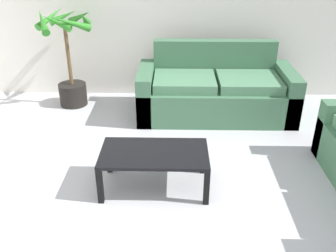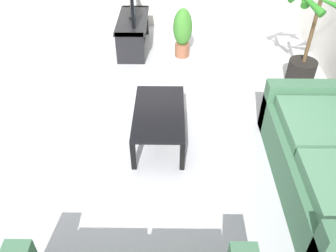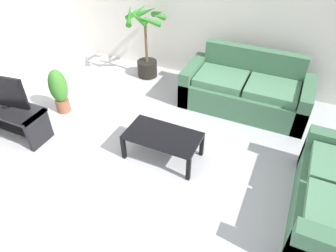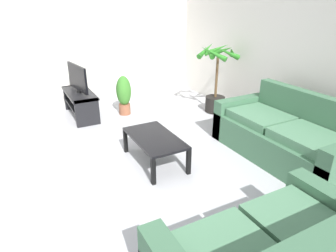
{
  "view_description": "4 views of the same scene",
  "coord_description": "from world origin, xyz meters",
  "px_view_note": "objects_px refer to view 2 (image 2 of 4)",
  "views": [
    {
      "loc": [
        0.29,
        -2.24,
        2.12
      ],
      "look_at": [
        0.23,
        0.81,
        0.56
      ],
      "focal_mm": 39.79,
      "sensor_mm": 36.0,
      "label": 1
    },
    {
      "loc": [
        3.07,
        0.78,
        2.62
      ],
      "look_at": [
        0.43,
        0.75,
        0.45
      ],
      "focal_mm": 37.48,
      "sensor_mm": 36.0,
      "label": 2
    },
    {
      "loc": [
        1.42,
        -2.05,
        2.91
      ],
      "look_at": [
        0.16,
        0.69,
        0.51
      ],
      "focal_mm": 32.34,
      "sensor_mm": 36.0,
      "label": 3
    },
    {
      "loc": [
        3.28,
        -0.85,
        2.03
      ],
      "look_at": [
        0.42,
        0.68,
        0.64
      ],
      "focal_mm": 31.45,
      "sensor_mm": 36.0,
      "label": 4
    }
  ],
  "objects_px": {
    "tv": "(131,1)",
    "potted_plant_small": "(183,31)",
    "tv_stand": "(133,29)",
    "coffee_table": "(159,115)",
    "couch_main": "(336,166)",
    "potted_palm": "(309,41)"
  },
  "relations": [
    {
      "from": "potted_palm",
      "to": "potted_plant_small",
      "type": "bearing_deg",
      "value": -113.69
    },
    {
      "from": "potted_palm",
      "to": "potted_plant_small",
      "type": "xyz_separation_m",
      "value": [
        -0.71,
        -1.62,
        -0.2
      ]
    },
    {
      "from": "couch_main",
      "to": "coffee_table",
      "type": "relative_size",
      "value": 2.02
    },
    {
      "from": "couch_main",
      "to": "tv_stand",
      "type": "distance_m",
      "value": 3.61
    },
    {
      "from": "couch_main",
      "to": "tv_stand",
      "type": "xyz_separation_m",
      "value": [
        -2.92,
        -2.12,
        0.01
      ]
    },
    {
      "from": "tv",
      "to": "coffee_table",
      "type": "relative_size",
      "value": 0.84
    },
    {
      "from": "tv_stand",
      "to": "potted_plant_small",
      "type": "distance_m",
      "value": 0.82
    },
    {
      "from": "tv",
      "to": "potted_plant_small",
      "type": "height_order",
      "value": "tv"
    },
    {
      "from": "couch_main",
      "to": "potted_palm",
      "type": "height_order",
      "value": "potted_palm"
    },
    {
      "from": "tv_stand",
      "to": "potted_plant_small",
      "type": "bearing_deg",
      "value": 70.65
    },
    {
      "from": "tv_stand",
      "to": "potted_palm",
      "type": "bearing_deg",
      "value": 67.68
    },
    {
      "from": "tv",
      "to": "potted_palm",
      "type": "distance_m",
      "value": 2.58
    },
    {
      "from": "coffee_table",
      "to": "potted_palm",
      "type": "relative_size",
      "value": 0.75
    },
    {
      "from": "couch_main",
      "to": "coffee_table",
      "type": "distance_m",
      "value": 1.78
    },
    {
      "from": "tv",
      "to": "potted_plant_small",
      "type": "distance_m",
      "value": 0.88
    },
    {
      "from": "tv_stand",
      "to": "tv",
      "type": "relative_size",
      "value": 1.34
    },
    {
      "from": "tv_stand",
      "to": "coffee_table",
      "type": "xyz_separation_m",
      "value": [
        2.21,
        0.48,
        0.02
      ]
    },
    {
      "from": "potted_plant_small",
      "to": "tv",
      "type": "bearing_deg",
      "value": -109.46
    },
    {
      "from": "tv_stand",
      "to": "coffee_table",
      "type": "relative_size",
      "value": 1.12
    },
    {
      "from": "tv",
      "to": "tv_stand",
      "type": "bearing_deg",
      "value": -81.88
    },
    {
      "from": "tv",
      "to": "coffee_table",
      "type": "distance_m",
      "value": 2.3
    },
    {
      "from": "coffee_table",
      "to": "potted_palm",
      "type": "xyz_separation_m",
      "value": [
        -1.24,
        1.9,
        0.27
      ]
    }
  ]
}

